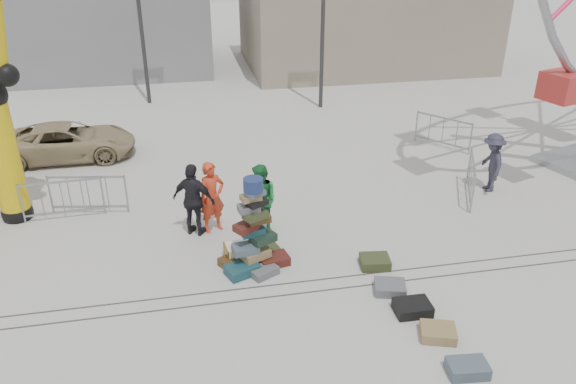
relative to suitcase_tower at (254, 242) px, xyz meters
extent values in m
plane|color=#9E9E99|center=(1.39, -1.85, -0.61)|extent=(90.00, 90.00, 0.00)
cube|color=#47443F|center=(1.39, -1.25, -0.61)|extent=(40.00, 0.04, 0.01)
cube|color=#47443F|center=(1.39, -0.85, -0.61)|extent=(40.00, 0.04, 0.01)
cube|color=gray|center=(8.39, 18.15, 1.89)|extent=(12.00, 8.00, 5.00)
cube|color=gray|center=(-4.61, 20.15, 1.59)|extent=(10.00, 8.00, 4.40)
cylinder|color=#2D2D30|center=(4.39, 11.15, 3.39)|extent=(0.16, 0.16, 8.00)
cylinder|color=#2D2D30|center=(-2.61, 13.15, 3.39)|extent=(0.16, 0.16, 8.00)
cube|color=#1B4652|center=(-0.31, -0.29, -0.50)|extent=(0.84, 0.72, 0.23)
cube|color=#521D15|center=(0.44, -0.03, -0.51)|extent=(0.74, 0.58, 0.21)
cube|color=#4C3418|center=(-0.46, 0.13, -0.51)|extent=(0.75, 0.69, 0.20)
cube|color=#384120|center=(0.30, 0.39, -0.51)|extent=(0.73, 0.60, 0.21)
cube|color=slate|center=(0.15, -0.42, -0.52)|extent=(0.73, 0.65, 0.18)
cube|color=black|center=(-0.14, 0.43, -0.51)|extent=(0.66, 0.52, 0.20)
cube|color=#977C4C|center=(0.02, -0.04, -0.28)|extent=(0.74, 0.64, 0.20)
cube|color=#4C5E6D|center=(-0.20, -0.08, -0.10)|extent=(0.62, 0.47, 0.18)
cube|color=#1B3123|center=(0.21, 0.01, 0.08)|extent=(0.66, 0.58, 0.18)
cube|color=#1B4652|center=(-0.02, 0.09, 0.25)|extent=(0.61, 0.49, 0.16)
cube|color=#521D15|center=(-0.16, 0.00, 0.41)|extent=(0.63, 0.58, 0.16)
cube|color=#4C3418|center=(0.13, 0.05, 0.57)|extent=(0.54, 0.42, 0.16)
cube|color=#384120|center=(0.04, -0.08, 0.72)|extent=(0.59, 0.52, 0.14)
cube|color=slate|center=(-0.09, 0.00, 0.87)|extent=(0.50, 0.37, 0.14)
cube|color=black|center=(0.09, -0.01, 1.00)|extent=(0.53, 0.47, 0.12)
cube|color=#977C4C|center=(-0.03, -0.01, 1.12)|extent=(0.48, 0.38, 0.12)
cube|color=#4C5E6D|center=(0.06, -0.05, 1.24)|extent=(0.49, 0.43, 0.11)
cylinder|color=navy|center=(0.02, -0.04, 1.44)|extent=(0.43, 0.43, 0.29)
sphere|color=black|center=(-5.78, 3.43, -0.46)|extent=(0.79, 0.79, 0.79)
cylinder|color=gold|center=(-5.78, 3.43, 1.05)|extent=(0.73, 0.73, 3.33)
sphere|color=black|center=(-5.21, 3.17, 3.23)|extent=(0.54, 0.54, 0.54)
cube|color=silver|center=(-0.23, 0.34, -0.43)|extent=(0.85, 0.56, 0.37)
cube|color=#384120|center=(2.67, -0.57, -0.50)|extent=(0.72, 0.63, 0.23)
cube|color=slate|center=(2.67, -1.55, -0.51)|extent=(0.77, 0.69, 0.21)
cube|color=black|center=(2.86, -2.30, -0.50)|extent=(0.73, 0.56, 0.23)
cube|color=#977C4C|center=(3.05, -3.09, -0.51)|extent=(0.78, 0.71, 0.21)
cube|color=#4C5E6D|center=(3.14, -4.06, -0.50)|extent=(0.74, 0.54, 0.23)
imported|color=red|center=(-0.77, 1.80, 0.31)|extent=(0.79, 0.67, 1.84)
imported|color=#1A6B30|center=(0.41, 1.52, 0.27)|extent=(1.05, 1.09, 1.77)
imported|color=black|center=(-1.22, 1.69, 0.33)|extent=(1.19, 0.93, 1.88)
imported|color=#292936|center=(7.19, 2.56, 0.25)|extent=(0.84, 1.21, 1.72)
imported|color=#9C8A64|center=(-5.02, 7.43, -0.03)|extent=(4.24, 1.98, 1.17)
camera|label=1|loc=(-1.35, -10.67, 6.54)|focal=35.00mm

